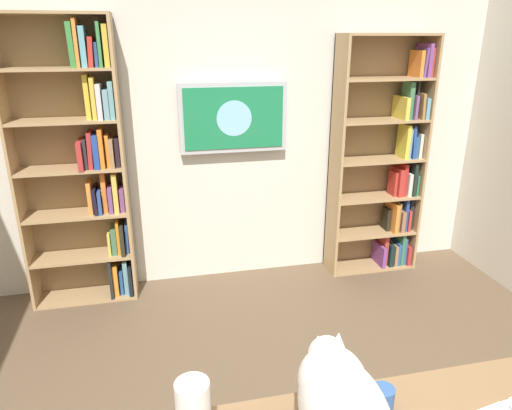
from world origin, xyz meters
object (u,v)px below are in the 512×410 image
at_px(cat, 340,402).
at_px(coffee_mug, 382,400).
at_px(wall_mounted_tv, 233,118).
at_px(bookshelf_right, 85,165).
at_px(bookshelf_left, 387,167).

xyz_separation_m(cat, coffee_mug, (-0.21, -0.10, -0.12)).
distance_m(wall_mounted_tv, coffee_mug, 2.56).
height_order(cat, coffee_mug, cat).
xyz_separation_m(bookshelf_right, wall_mounted_tv, (-1.15, -0.09, 0.30)).
distance_m(bookshelf_right, cat, 2.71).
bearing_deg(coffee_mug, bookshelf_right, -63.03).
bearing_deg(coffee_mug, cat, 25.01).
height_order(wall_mounted_tv, coffee_mug, wall_mounted_tv).
xyz_separation_m(wall_mounted_tv, coffee_mug, (-0.08, 2.49, -0.58)).
relative_size(bookshelf_right, cat, 3.84).
height_order(bookshelf_right, cat, bookshelf_right).
bearing_deg(coffee_mug, wall_mounted_tv, -88.21).
relative_size(bookshelf_left, bookshelf_right, 0.94).
distance_m(wall_mounted_tv, cat, 2.63).
xyz_separation_m(bookshelf_left, bookshelf_right, (2.47, 0.00, 0.16)).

